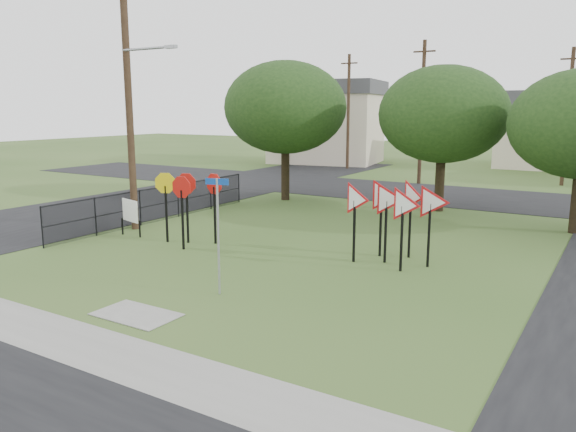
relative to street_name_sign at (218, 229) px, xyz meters
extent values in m
plane|color=#33511E|center=(-0.74, 0.17, -1.76)|extent=(140.00, 140.00, 0.00)
cube|color=gray|center=(-0.74, -4.03, -1.75)|extent=(30.00, 1.60, 0.02)
cube|color=#33511E|center=(-0.74, -5.23, -1.75)|extent=(30.00, 0.80, 0.02)
cube|color=black|center=(-12.74, 10.17, -1.75)|extent=(8.00, 50.00, 0.02)
cube|color=black|center=(-0.74, 20.17, -1.75)|extent=(60.00, 8.00, 0.02)
cube|color=gray|center=(-0.74, -2.23, -1.75)|extent=(2.00, 1.20, 0.02)
cylinder|color=#9A9CA2|center=(0.00, 0.00, -0.22)|extent=(0.06, 0.06, 3.07)
cube|color=#0E3E9A|center=(0.00, 0.00, 1.23)|extent=(0.62, 0.19, 0.16)
cube|color=black|center=(-4.59, 3.96, -0.72)|extent=(0.06, 0.06, 2.07)
cube|color=black|center=(-3.65, 4.38, -0.72)|extent=(0.06, 0.06, 2.07)
cube|color=black|center=(-4.07, 3.13, -0.72)|extent=(0.06, 0.06, 2.07)
cube|color=black|center=(-5.31, 3.65, -0.72)|extent=(0.06, 0.06, 2.07)
cube|color=black|center=(1.66, 4.76, -0.77)|extent=(0.07, 0.07, 1.98)
cube|color=black|center=(2.54, 5.20, -0.77)|extent=(0.07, 0.07, 1.98)
cube|color=black|center=(3.31, 4.53, -0.77)|extent=(0.07, 0.07, 1.98)
cube|color=black|center=(2.10, 5.86, -0.77)|extent=(0.07, 0.07, 1.98)
cube|color=black|center=(2.98, 6.19, -0.77)|extent=(0.07, 0.07, 1.98)
cube|color=black|center=(3.86, 5.42, -0.77)|extent=(0.07, 0.07, 1.98)
cube|color=black|center=(-7.67, 3.66, -1.43)|extent=(0.05, 0.05, 0.66)
cube|color=black|center=(-6.73, 3.66, -1.43)|extent=(0.05, 0.05, 0.66)
cube|color=white|center=(-7.20, 3.66, -0.77)|extent=(1.10, 0.34, 0.84)
cylinder|color=#412C1E|center=(-8.04, 4.67, 3.24)|extent=(0.28, 0.28, 10.00)
cylinder|color=#9A9CA2|center=(-6.84, 4.57, 5.24)|extent=(2.40, 0.10, 0.10)
cube|color=#9A9CA2|center=(-5.64, 4.57, 5.24)|extent=(0.50, 0.18, 0.12)
cylinder|color=#412C1E|center=(-2.74, 24.17, 2.74)|extent=(0.24, 0.24, 9.00)
cube|color=#412C1E|center=(-2.74, 24.17, 6.54)|extent=(1.40, 0.10, 0.10)
cylinder|color=#412C1E|center=(5.26, 28.17, 2.49)|extent=(0.24, 0.24, 8.50)
cube|color=#412C1E|center=(5.26, 28.17, 6.04)|extent=(1.40, 0.10, 0.10)
cylinder|color=#412C1E|center=(-10.74, 30.17, 2.74)|extent=(0.24, 0.24, 9.00)
cube|color=#412C1E|center=(-10.74, 30.17, 6.54)|extent=(1.40, 0.10, 0.10)
cylinder|color=black|center=(-8.34, 0.67, -1.01)|extent=(0.05, 0.05, 1.50)
cylinder|color=black|center=(-8.34, 2.97, -1.01)|extent=(0.05, 0.05, 1.50)
cylinder|color=black|center=(-8.34, 5.27, -1.01)|extent=(0.05, 0.05, 1.50)
cylinder|color=black|center=(-8.34, 7.57, -1.01)|extent=(0.05, 0.05, 1.50)
cylinder|color=black|center=(-8.34, 9.87, -1.01)|extent=(0.05, 0.05, 1.50)
cylinder|color=black|center=(-8.34, 12.17, -1.01)|extent=(0.05, 0.05, 1.50)
cube|color=black|center=(-8.34, 6.42, -0.30)|extent=(0.03, 11.50, 0.03)
cube|color=black|center=(-8.34, 6.42, -1.01)|extent=(0.03, 11.50, 0.03)
cube|color=black|center=(-8.34, 6.42, -1.01)|extent=(0.01, 11.50, 1.50)
cube|color=beige|center=(-14.74, 34.17, 1.24)|extent=(10.08, 8.46, 6.00)
cube|color=#434348|center=(-14.74, 34.17, 4.84)|extent=(10.58, 8.88, 1.20)
cube|color=beige|center=(3.26, 40.17, 0.74)|extent=(8.00, 8.00, 5.00)
cube|color=#434348|center=(3.26, 40.17, 3.84)|extent=(8.40, 8.40, 1.20)
cylinder|color=black|center=(-6.74, 14.17, -0.45)|extent=(0.44, 0.44, 2.62)
ellipsoid|color=#193113|center=(-6.74, 14.17, 3.11)|extent=(6.40, 6.40, 4.80)
cylinder|color=black|center=(1.26, 15.17, -0.53)|extent=(0.44, 0.44, 2.45)
ellipsoid|color=#193113|center=(1.26, 15.17, 2.79)|extent=(6.00, 6.00, 4.50)
cylinder|color=black|center=(-16.74, 30.17, -0.36)|extent=(0.44, 0.44, 2.80)
ellipsoid|color=#193113|center=(-16.74, 30.17, 3.42)|extent=(6.80, 6.80, 5.10)
camera|label=1|loc=(8.93, -11.11, 3.06)|focal=35.00mm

